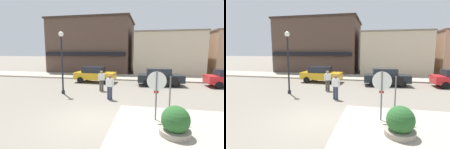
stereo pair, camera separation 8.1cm
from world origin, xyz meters
The scene contains 13 objects.
ground_plane centered at (0.00, 0.00, 0.00)m, with size 160.00×160.00×0.00m, color gray.
sidewalk_corner centered at (4.23, -0.46, 0.07)m, with size 6.40×4.80×0.15m, color #A89E8C.
kerb_far centered at (0.00, 12.76, 0.07)m, with size 80.00×4.00×0.15m, color #A89E8C.
stop_sign centered at (2.79, 0.26, 1.52)m, with size 0.82×0.07×2.30m.
one_way_sign centered at (3.36, 0.27, 1.33)m, with size 0.60×0.06×2.10m.
planter centered at (3.42, -1.05, 0.56)m, with size 1.10×1.10×1.23m.
lamp_post centered at (-3.67, 4.32, 2.96)m, with size 0.36×0.36×4.54m.
parked_car_nearest centered at (-2.77, 9.28, 0.81)m, with size 4.09×2.04×1.56m.
parked_car_second centered at (3.48, 8.91, 0.81)m, with size 4.13×2.13×1.56m.
pedestrian_crossing_near centered at (-1.12, 5.73, 0.87)m, with size 0.51×0.38×1.61m.
pedestrian_crossing_far centered at (0.03, 3.50, 0.87)m, with size 0.56×0.25×1.61m.
building_corner_shop centered at (-5.85, 19.25, 3.86)m, with size 11.84×9.49×7.70m.
building_storefront_left_near centered at (4.92, 17.67, 2.81)m, with size 8.74×5.88×5.61m.
Camera 2 is at (2.49, -7.27, 3.16)m, focal length 28.00 mm.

